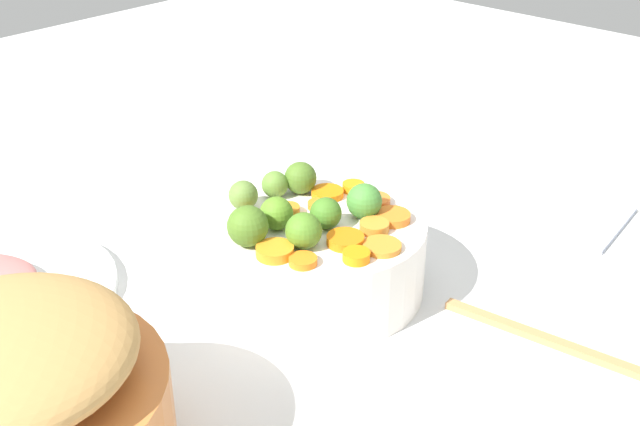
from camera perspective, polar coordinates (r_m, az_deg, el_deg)
tabletop at (r=0.93m, az=1.14°, el=-5.34°), size 2.40×2.40×0.02m
serving_bowl_carrots at (r=0.89m, az=-0.00°, el=-3.01°), size 0.23×0.23×0.09m
stuffing_mound at (r=0.65m, az=-21.71°, el=-9.26°), size 0.20×0.20×0.06m
carrot_slice_0 at (r=0.83m, az=1.82°, el=-1.92°), size 0.04×0.04×0.01m
carrot_slice_1 at (r=0.89m, az=-0.06°, el=0.51°), size 0.04×0.04×0.01m
carrot_slice_2 at (r=0.88m, az=-2.29°, el=0.20°), size 0.04×0.04×0.01m
carrot_slice_3 at (r=0.85m, az=3.78°, el=-1.04°), size 0.04×0.04×0.01m
carrot_slice_4 at (r=0.93m, az=2.39°, el=1.85°), size 0.04×0.04×0.01m
carrot_slice_5 at (r=0.92m, az=0.53°, el=1.42°), size 0.05×0.05×0.01m
carrot_slice_6 at (r=0.87m, az=5.16°, el=-0.29°), size 0.05×0.05×0.01m
carrot_slice_7 at (r=0.79m, az=-1.22°, el=-3.41°), size 0.04×0.04×0.01m
carrot_slice_8 at (r=0.80m, az=2.59°, el=-3.07°), size 0.04×0.04×0.01m
carrot_slice_9 at (r=0.81m, az=-3.22°, el=-2.72°), size 0.05×0.05×0.01m
carrot_slice_10 at (r=0.87m, az=-5.04°, el=-0.43°), size 0.04×0.04×0.01m
carrot_slice_11 at (r=0.90m, az=3.92°, el=0.89°), size 0.05×0.05×0.01m
carrot_slice_12 at (r=0.82m, az=4.42°, el=-2.38°), size 0.06×0.06×0.01m
brussels_sprout_0 at (r=0.87m, az=3.16°, el=0.85°), size 0.04×0.04×0.04m
brussels_sprout_1 at (r=0.85m, az=0.40°, el=-0.01°), size 0.03×0.03×0.03m
brussels_sprout_2 at (r=0.89m, az=-5.47°, el=1.27°), size 0.03×0.03×0.03m
brussels_sprout_3 at (r=0.82m, az=-5.15°, el=-0.93°), size 0.04×0.04×0.04m
brussels_sprout_4 at (r=0.92m, az=-3.22°, el=2.04°), size 0.03×0.03×0.03m
brussels_sprout_5 at (r=0.81m, az=-1.17°, el=-1.27°), size 0.04×0.04×0.04m
brussels_sprout_6 at (r=0.85m, az=-3.11°, el=-0.02°), size 0.04×0.04×0.04m
brussels_sprout_7 at (r=0.92m, az=-1.40°, el=2.51°), size 0.04×0.04×0.04m
dish_towel at (r=1.10m, az=17.05°, el=-0.12°), size 0.15×0.16×0.01m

